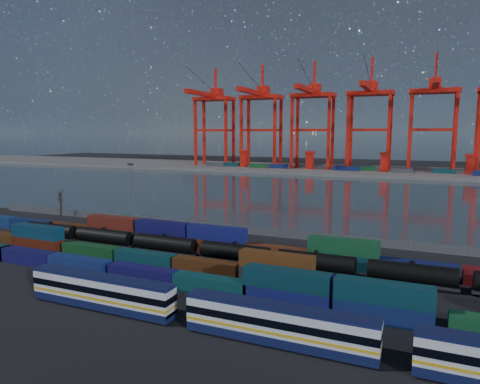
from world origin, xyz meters
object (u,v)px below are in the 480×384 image
at_px(bare_tree, 61,203).
at_px(gantry_cranes, 340,103).
at_px(tanker_string, 316,263).
at_px(passenger_train, 278,325).

relative_size(bare_tree, gantry_cranes, 0.04).
height_order(tanker_string, bare_tree, bare_tree).
bearing_deg(tanker_string, passenger_train, -86.08).
bearing_deg(gantry_cranes, tanker_string, -80.62).
bearing_deg(passenger_train, gantry_cranes, 98.75).
distance_m(passenger_train, gantry_cranes, 230.89).
distance_m(tanker_string, gantry_cranes, 205.05).
relative_size(passenger_train, bare_tree, 8.87).
distance_m(tanker_string, bare_tree, 83.84).
xyz_separation_m(passenger_train, bare_tree, (-82.83, 47.83, 1.79)).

